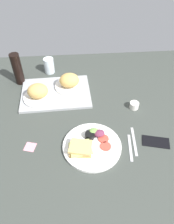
% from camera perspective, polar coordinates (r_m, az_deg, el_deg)
% --- Properties ---
extents(ground_plane, '(1.90, 1.50, 0.03)m').
position_cam_1_polar(ground_plane, '(1.29, -0.79, -2.72)').
color(ground_plane, '#383D38').
extents(serving_tray, '(0.46, 0.34, 0.02)m').
position_cam_1_polar(serving_tray, '(1.46, -8.19, 4.99)').
color(serving_tray, '#9EA0A3').
rests_on(serving_tray, ground_plane).
extents(bread_plate_near, '(0.21, 0.21, 0.10)m').
position_cam_1_polar(bread_plate_near, '(1.40, -12.66, 4.93)').
color(bread_plate_near, white).
rests_on(bread_plate_near, serving_tray).
extents(bread_plate_far, '(0.21, 0.21, 0.10)m').
position_cam_1_polar(bread_plate_far, '(1.46, -4.56, 7.86)').
color(bread_plate_far, white).
rests_on(bread_plate_far, serving_tray).
extents(plate_with_salad, '(0.31, 0.31, 0.05)m').
position_cam_1_polar(plate_with_salad, '(1.15, 1.00, -8.57)').
color(plate_with_salad, white).
rests_on(plate_with_salad, ground_plane).
extents(drinking_glass, '(0.07, 0.07, 0.11)m').
position_cam_1_polar(drinking_glass, '(1.64, -9.94, 11.94)').
color(drinking_glass, silver).
rests_on(drinking_glass, ground_plane).
extents(soda_bottle, '(0.06, 0.06, 0.22)m').
position_cam_1_polar(soda_bottle, '(1.56, -17.83, 10.70)').
color(soda_bottle, black).
rests_on(soda_bottle, ground_plane).
extents(espresso_cup, '(0.06, 0.06, 0.04)m').
position_cam_1_polar(espresso_cup, '(1.37, 12.31, 1.72)').
color(espresso_cup, silver).
rests_on(espresso_cup, ground_plane).
extents(fork, '(0.03, 0.17, 0.01)m').
position_cam_1_polar(fork, '(1.17, 11.31, -9.12)').
color(fork, '#B7B7BC').
rests_on(fork, ground_plane).
extents(knife, '(0.03, 0.19, 0.01)m').
position_cam_1_polar(knife, '(1.20, 12.29, -7.45)').
color(knife, '#B7B7BC').
rests_on(knife, ground_plane).
extents(cell_phone, '(0.16, 0.10, 0.01)m').
position_cam_1_polar(cell_phone, '(1.23, 17.65, -7.44)').
color(cell_phone, black).
rests_on(cell_phone, ground_plane).
extents(sticky_note, '(0.07, 0.07, 0.00)m').
position_cam_1_polar(sticky_note, '(1.20, -14.73, -8.85)').
color(sticky_note, pink).
rests_on(sticky_note, ground_plane).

